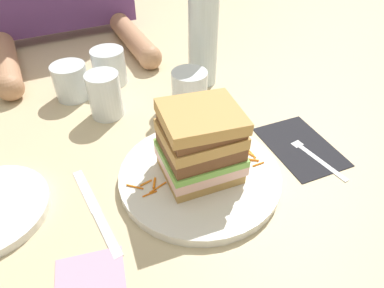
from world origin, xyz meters
TOP-DOWN VIEW (x-y plane):
  - ground_plane at (0.00, 0.00)m, footprint 3.00×3.00m
  - main_plate at (0.02, -0.01)m, footprint 0.28×0.28m
  - sandwich at (0.02, -0.02)m, footprint 0.13×0.12m
  - carrot_shred_0 at (-0.08, -0.03)m, footprint 0.02×0.00m
  - carrot_shred_1 at (-0.06, -0.02)m, footprint 0.03×0.01m
  - carrot_shred_2 at (-0.09, -0.00)m, footprint 0.02×0.02m
  - carrot_shred_3 at (-0.07, -0.00)m, footprint 0.02×0.01m
  - carrot_shred_4 at (-0.06, -0.01)m, footprint 0.01×0.02m
  - carrot_shred_5 at (0.10, -0.01)m, footprint 0.01×0.02m
  - carrot_shred_6 at (0.12, -0.01)m, footprint 0.02×0.01m
  - carrot_shred_7 at (0.10, -0.03)m, footprint 0.00×0.03m
  - carrot_shred_8 at (0.12, -0.01)m, footprint 0.01×0.03m
  - carrot_shred_9 at (0.11, -0.02)m, footprint 0.01×0.02m
  - carrot_shred_10 at (0.12, -0.02)m, footprint 0.00×0.02m
  - carrot_shred_11 at (0.12, -0.04)m, footprint 0.02×0.00m
  - carrot_shred_12 at (0.11, -0.02)m, footprint 0.01×0.03m
  - carrot_shred_13 at (0.12, -0.03)m, footprint 0.02×0.02m
  - napkin_dark at (0.23, -0.02)m, footprint 0.12×0.17m
  - fork at (0.24, -0.05)m, footprint 0.03×0.17m
  - knife at (-0.16, -0.01)m, footprint 0.03×0.20m
  - juice_glass at (0.10, 0.19)m, footprint 0.08×0.08m
  - water_bottle at (0.18, 0.28)m, footprint 0.07×0.07m
  - empty_tumbler_0 at (-0.07, 0.25)m, footprint 0.07×0.07m
  - empty_tumbler_1 at (-0.12, 0.35)m, footprint 0.08×0.08m
  - empty_tumbler_2 at (-0.03, 0.38)m, footprint 0.08×0.08m
  - napkin_pink at (-0.20, -0.12)m, footprint 0.11×0.10m

SIDE VIEW (x-z plane):
  - ground_plane at x=0.00m, z-range 0.00..0.00m
  - napkin_pink at x=-0.20m, z-range 0.00..0.00m
  - napkin_dark at x=0.23m, z-range 0.00..0.00m
  - knife at x=-0.16m, z-range 0.00..0.00m
  - fork at x=0.24m, z-range 0.00..0.01m
  - main_plate at x=0.02m, z-range 0.00..0.02m
  - carrot_shred_9 at x=0.11m, z-range 0.02..0.02m
  - carrot_shred_0 at x=-0.08m, z-range 0.02..0.02m
  - carrot_shred_7 at x=0.10m, z-range 0.02..0.02m
  - carrot_shred_1 at x=-0.06m, z-range 0.02..0.02m
  - carrot_shred_2 at x=-0.09m, z-range 0.02..0.02m
  - carrot_shred_11 at x=0.12m, z-range 0.02..0.02m
  - carrot_shred_12 at x=0.11m, z-range 0.02..0.02m
  - carrot_shred_8 at x=0.12m, z-range 0.02..0.02m
  - carrot_shred_6 at x=0.12m, z-range 0.02..0.02m
  - carrot_shred_3 at x=-0.07m, z-range 0.02..0.02m
  - carrot_shred_10 at x=0.12m, z-range 0.02..0.02m
  - carrot_shred_13 at x=0.12m, z-range 0.02..0.02m
  - carrot_shred_4 at x=-0.06m, z-range 0.02..0.02m
  - carrot_shred_5 at x=0.10m, z-range 0.02..0.02m
  - juice_glass at x=0.10m, z-range 0.00..0.08m
  - empty_tumbler_1 at x=-0.12m, z-range 0.00..0.08m
  - empty_tumbler_2 at x=-0.03m, z-range 0.00..0.08m
  - empty_tumbler_0 at x=-0.07m, z-range 0.00..0.10m
  - sandwich at x=0.02m, z-range 0.01..0.15m
  - water_bottle at x=0.18m, z-range -0.01..0.29m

